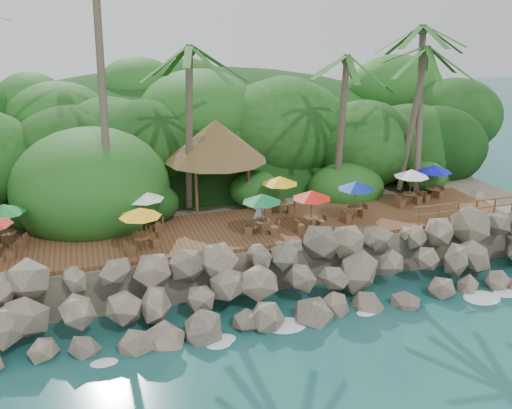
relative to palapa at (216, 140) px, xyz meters
name	(u,v)px	position (x,y,z in m)	size (l,w,h in m)	color
ground	(299,328)	(1.02, -9.98, -5.79)	(140.00, 140.00, 0.00)	#19514F
land_base	(211,190)	(1.02, 6.02, -4.74)	(32.00, 25.20, 2.10)	gray
jungle_hill	(190,175)	(1.02, 13.52, -5.79)	(44.80, 28.00, 15.40)	#143811
seawall	(283,282)	(1.02, -7.98, -4.64)	(29.00, 4.00, 2.30)	gray
terrace	(256,227)	(1.02, -3.98, -3.59)	(26.00, 5.00, 0.20)	brown
jungle_foliage	(215,210)	(1.02, 5.02, -5.79)	(44.00, 16.00, 12.00)	#143811
foam_line	(296,324)	(1.02, -9.68, -5.76)	(25.20, 0.80, 0.06)	white
palms	(253,20)	(1.68, -1.28, 6.09)	(29.22, 6.77, 14.78)	brown
palapa	(216,140)	(0.00, 0.00, 0.00)	(5.51, 5.51, 4.60)	brown
dining_clusters	(245,195)	(0.43, -4.09, -1.81)	(24.22, 4.61, 2.03)	brown
railing	(477,207)	(11.99, -6.33, -2.89)	(7.20, 0.10, 1.00)	brown
waiter	(259,212)	(1.02, -4.41, -2.65)	(0.62, 0.41, 1.69)	silver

